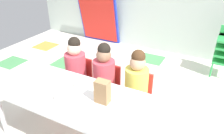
{
  "coord_description": "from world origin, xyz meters",
  "views": [
    {
      "loc": [
        1.08,
        -1.87,
        1.82
      ],
      "look_at": [
        0.23,
        -0.26,
        0.85
      ],
      "focal_mm": 35.04,
      "sensor_mm": 36.0,
      "label": 1
    }
  ],
  "objects": [
    {
      "name": "paper_plate_center_table",
      "position": [
        -0.47,
        -0.49,
        0.6
      ],
      "size": [
        0.18,
        0.18,
        0.01
      ],
      "primitive_type": "cylinder",
      "color": "white",
      "rests_on": "craft_table"
    },
    {
      "name": "craft_table",
      "position": [
        0.11,
        -0.51,
        0.55
      ],
      "size": [
        2.05,
        0.7,
        0.6
      ],
      "color": "white",
      "rests_on": "ground_plane"
    },
    {
      "name": "folded_activity_table",
      "position": [
        -1.36,
        2.11,
        0.54
      ],
      "size": [
        0.9,
        0.29,
        1.09
      ],
      "color": "#1E33BF",
      "rests_on": "ground_plane"
    },
    {
      "name": "seated_child_far_right",
      "position": [
        0.36,
        0.07,
        0.55
      ],
      "size": [
        0.32,
        0.32,
        0.92
      ],
      "color": "red",
      "rests_on": "ground_plane"
    },
    {
      "name": "donut_powdered_loose",
      "position": [
        -0.14,
        -0.61,
        0.62
      ],
      "size": [
        0.12,
        0.12,
        0.03
      ],
      "primitive_type": "torus",
      "color": "white",
      "rests_on": "craft_table"
    },
    {
      "name": "donut_powdered_on_plate",
      "position": [
        -0.12,
        -0.35,
        0.62
      ],
      "size": [
        0.11,
        0.11,
        0.03
      ],
      "primitive_type": "torus",
      "color": "white",
      "rests_on": "craft_table"
    },
    {
      "name": "seated_child_middle_seat",
      "position": [
        -0.05,
        0.07,
        0.55
      ],
      "size": [
        0.33,
        0.33,
        0.92
      ],
      "color": "red",
      "rests_on": "ground_plane"
    },
    {
      "name": "seated_child_near_camera",
      "position": [
        -0.46,
        0.07,
        0.55
      ],
      "size": [
        0.32,
        0.31,
        0.92
      ],
      "color": "red",
      "rests_on": "ground_plane"
    },
    {
      "name": "paper_bag_brown",
      "position": [
        0.25,
        -0.48,
        0.71
      ],
      "size": [
        0.13,
        0.09,
        0.22
      ],
      "primitive_type": "cube",
      "color": "#9E754C",
      "rests_on": "craft_table"
    },
    {
      "name": "paper_plate_near_edge",
      "position": [
        -0.12,
        -0.35,
        0.6
      ],
      "size": [
        0.18,
        0.18,
        0.01
      ],
      "primitive_type": "cylinder",
      "color": "white",
      "rests_on": "craft_table"
    },
    {
      "name": "ground_plane",
      "position": [
        -0.0,
        0.01,
        -0.01
      ],
      "size": [
        5.85,
        4.63,
        0.02
      ],
      "color": "silver"
    }
  ]
}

